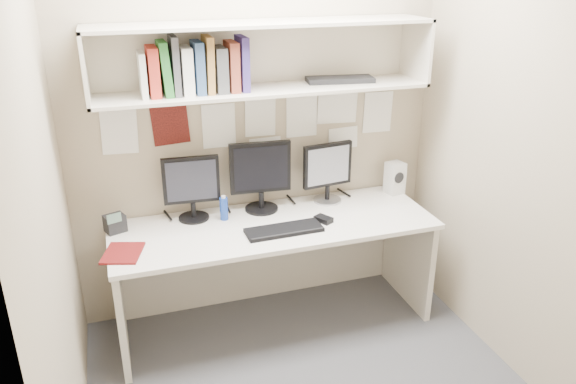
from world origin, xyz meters
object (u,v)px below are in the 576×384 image
object	(u,v)px
desk	(274,273)
monitor_right	(328,169)
maroon_notebook	(123,253)
desk_phone	(115,223)
monitor_left	(191,185)
monitor_center	(261,173)
keyboard	(284,230)
speaker	(395,178)

from	to	relation	value
desk	monitor_right	size ratio (longest dim) A/B	4.96
maroon_notebook	desk_phone	distance (m)	0.31
monitor_right	maroon_notebook	size ratio (longest dim) A/B	1.66
desk	desk_phone	distance (m)	1.04
monitor_left	monitor_center	size ratio (longest dim) A/B	0.89
monitor_center	maroon_notebook	size ratio (longest dim) A/B	1.88
desk	monitor_left	distance (m)	0.78
keyboard	desk_phone	size ratio (longest dim) A/B	3.29
monitor_center	desk_phone	world-z (taller)	monitor_center
desk	keyboard	world-z (taller)	keyboard
monitor_center	monitor_right	xyz separation A→B (m)	(0.46, 0.00, -0.03)
monitor_right	keyboard	size ratio (longest dim) A/B	0.87
speaker	maroon_notebook	size ratio (longest dim) A/B	0.91
desk	desk_phone	size ratio (longest dim) A/B	14.18
maroon_notebook	monitor_center	bearing A→B (deg)	38.41
monitor_left	keyboard	distance (m)	0.64
maroon_notebook	keyboard	bearing A→B (deg)	16.39
monitor_right	desk_phone	bearing A→B (deg)	174.69
keyboard	maroon_notebook	xyz separation A→B (m)	(-0.94, 0.01, -0.00)
desk	monitor_center	distance (m)	0.65
desk	monitor_center	size ratio (longest dim) A/B	4.37
speaker	maroon_notebook	distance (m)	1.89
speaker	desk_phone	xyz separation A→B (m)	(-1.88, -0.02, -0.06)
monitor_center	monitor_left	bearing A→B (deg)	-175.54
keyboard	maroon_notebook	distance (m)	0.94
keyboard	monitor_right	bearing A→B (deg)	39.28
monitor_left	desk	bearing A→B (deg)	-21.44
monitor_left	speaker	size ratio (longest dim) A/B	1.84
monitor_right	speaker	bearing A→B (deg)	-9.34
monitor_left	speaker	xyz separation A→B (m)	(1.40, -0.02, -0.11)
monitor_right	desk_phone	world-z (taller)	monitor_right
monitor_left	monitor_right	size ratio (longest dim) A/B	1.01
monitor_right	speaker	distance (m)	0.51
keyboard	desk_phone	world-z (taller)	desk_phone
monitor_center	speaker	size ratio (longest dim) A/B	2.06
monitor_center	desk_phone	xyz separation A→B (m)	(-0.92, -0.04, -0.20)
monitor_center	desk	bearing A→B (deg)	-80.35
maroon_notebook	desk_phone	size ratio (longest dim) A/B	1.72
speaker	desk_phone	world-z (taller)	speaker
keyboard	desk	bearing A→B (deg)	97.52
speaker	keyboard	bearing A→B (deg)	-171.21
monitor_right	speaker	world-z (taller)	monitor_right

